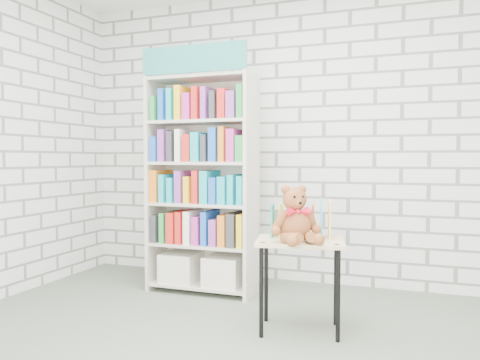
% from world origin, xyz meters
% --- Properties ---
extents(room_shell, '(4.52, 4.02, 2.81)m').
position_xyz_m(room_shell, '(0.00, 0.00, 1.78)').
color(room_shell, silver).
rests_on(room_shell, ground).
extents(bookshelf, '(0.96, 0.37, 2.16)m').
position_xyz_m(bookshelf, '(-0.74, 1.36, 0.98)').
color(bookshelf, beige).
rests_on(bookshelf, ground).
extents(display_table, '(0.66, 0.51, 0.64)m').
position_xyz_m(display_table, '(0.30, 0.69, 0.55)').
color(display_table, '#D5B680').
rests_on(display_table, ground).
extents(table_books, '(0.44, 0.26, 0.25)m').
position_xyz_m(table_books, '(0.28, 0.79, 0.76)').
color(table_books, teal).
rests_on(table_books, display_table).
extents(teddy_bear, '(0.37, 0.36, 0.38)m').
position_xyz_m(teddy_bear, '(0.29, 0.60, 0.79)').
color(teddy_bear, brown).
rests_on(teddy_bear, display_table).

